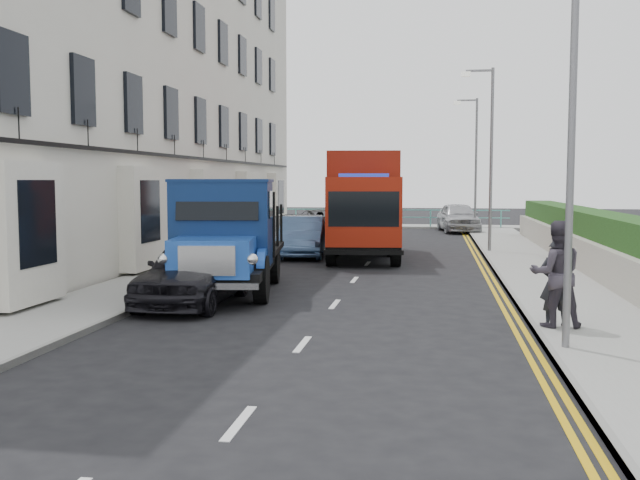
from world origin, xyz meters
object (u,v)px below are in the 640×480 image
at_px(lamp_far, 474,157).
at_px(red_lorry, 363,202).
at_px(pedestrian_east_near, 556,283).
at_px(lamp_near, 564,103).
at_px(lamp_mid, 488,148).
at_px(bedford_lorry, 224,244).
at_px(parked_car_front, 194,271).

distance_m(lamp_far, red_lorry, 12.83).
relative_size(lamp_far, pedestrian_east_near, 4.38).
xyz_separation_m(lamp_near, pedestrian_east_near, (0.22, 1.70, -3.08)).
relative_size(lamp_mid, lamp_far, 1.00).
distance_m(lamp_near, pedestrian_east_near, 3.52).
bearing_deg(lamp_near, bedford_lorry, 146.03).
height_order(lamp_mid, lamp_far, same).
relative_size(red_lorry, parked_car_front, 1.69).
height_order(lamp_far, bedford_lorry, lamp_far).
bearing_deg(lamp_far, parked_car_front, -108.05).
distance_m(lamp_mid, parked_car_front, 14.79).
distance_m(lamp_near, red_lorry, 15.01).
relative_size(lamp_mid, pedestrian_east_near, 4.38).
bearing_deg(parked_car_front, red_lorry, 75.13).
xyz_separation_m(lamp_mid, red_lorry, (-4.55, -1.83, -1.97)).
bearing_deg(pedestrian_east_near, parked_car_front, -14.62).
distance_m(lamp_far, pedestrian_east_near, 24.50).
distance_m(lamp_near, lamp_far, 26.00).
bearing_deg(pedestrian_east_near, lamp_near, 81.69).
distance_m(lamp_mid, pedestrian_east_near, 14.63).
xyz_separation_m(lamp_mid, bedford_lorry, (-6.97, -11.30, -2.72)).
relative_size(lamp_far, red_lorry, 0.94).
distance_m(bedford_lorry, red_lorry, 9.80).
relative_size(lamp_mid, red_lorry, 0.94).
height_order(lamp_mid, pedestrian_east_near, lamp_mid).
xyz_separation_m(parked_car_front, pedestrian_east_near, (7.54, -1.86, 0.17)).
bearing_deg(bedford_lorry, red_lorry, 67.67).
xyz_separation_m(bedford_lorry, parked_car_front, (-0.34, -1.14, -0.52)).
relative_size(bedford_lorry, red_lorry, 0.81).
relative_size(lamp_near, red_lorry, 0.94).
height_order(lamp_near, bedford_lorry, lamp_near).
bearing_deg(parked_car_front, lamp_mid, 59.27).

